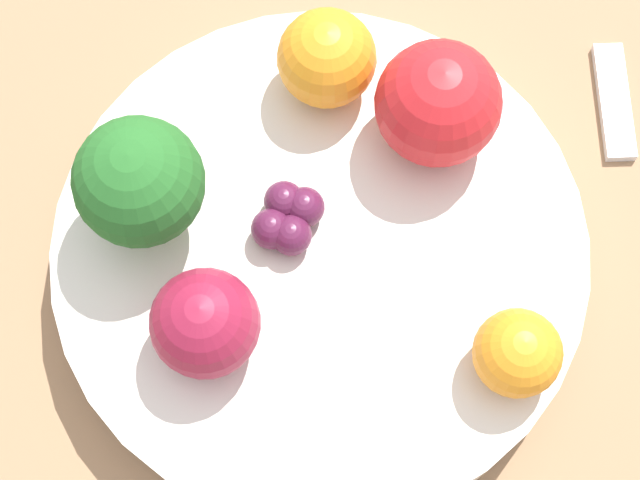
{
  "coord_description": "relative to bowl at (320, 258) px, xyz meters",
  "views": [
    {
      "loc": [
        -0.15,
        0.07,
        0.55
      ],
      "look_at": [
        0.0,
        0.0,
        0.07
      ],
      "focal_mm": 60.0,
      "sensor_mm": 36.0,
      "label": 1
    }
  ],
  "objects": [
    {
      "name": "ground_plane",
      "position": [
        0.0,
        0.0,
        -0.04
      ],
      "size": [
        6.0,
        6.0,
        0.0
      ],
      "primitive_type": "plane",
      "color": "gray"
    },
    {
      "name": "apple_red",
      "position": [
        -0.02,
        0.07,
        0.04
      ],
      "size": [
        0.05,
        0.05,
        0.05
      ],
      "color": "maroon",
      "rests_on": "bowl"
    },
    {
      "name": "table_surface",
      "position": [
        0.0,
        0.0,
        -0.03
      ],
      "size": [
        1.2,
        1.2,
        0.02
      ],
      "color": "#936D4C",
      "rests_on": "ground_plane"
    },
    {
      "name": "grape_cluster",
      "position": [
        0.02,
        0.01,
        0.03
      ],
      "size": [
        0.04,
        0.04,
        0.02
      ],
      "color": "#511938",
      "rests_on": "bowl"
    },
    {
      "name": "orange_front",
      "position": [
        -0.09,
        -0.06,
        0.04
      ],
      "size": [
        0.04,
        0.04,
        0.04
      ],
      "color": "orange",
      "rests_on": "bowl"
    },
    {
      "name": "bowl",
      "position": [
        0.0,
        0.0,
        0.0
      ],
      "size": [
        0.26,
        0.26,
        0.04
      ],
      "color": "silver",
      "rests_on": "table_surface"
    },
    {
      "name": "apple_green",
      "position": [
        0.03,
        -0.08,
        0.05
      ],
      "size": [
        0.06,
        0.06,
        0.06
      ],
      "color": "red",
      "rests_on": "bowl"
    },
    {
      "name": "orange_back",
      "position": [
        0.08,
        -0.04,
        0.04
      ],
      "size": [
        0.05,
        0.05,
        0.05
      ],
      "color": "orange",
      "rests_on": "bowl"
    },
    {
      "name": "spoon",
      "position": [
        0.02,
        -0.19,
        -0.02
      ],
      "size": [
        0.07,
        0.04,
        0.01
      ],
      "color": "silver",
      "rests_on": "table_surface"
    },
    {
      "name": "broccoli",
      "position": [
        0.05,
        0.07,
        0.06
      ],
      "size": [
        0.06,
        0.06,
        0.07
      ],
      "color": "#8CB76B",
      "rests_on": "bowl"
    }
  ]
}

